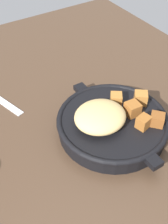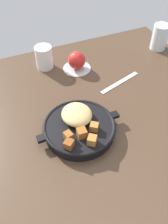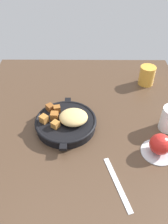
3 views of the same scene
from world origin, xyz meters
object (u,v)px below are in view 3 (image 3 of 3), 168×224
object	(u,v)px
red_apple	(160,144)
butter_knife	(117,183)
cast_iron_skillet	(66,122)
juice_glass_amber	(147,75)

from	to	relation	value
red_apple	butter_knife	xyz separation A→B (cm)	(12.01, -14.91, -3.96)
cast_iron_skillet	juice_glass_amber	bearing A→B (deg)	129.84
butter_knife	juice_glass_amber	distance (cm)	56.98
red_apple	juice_glass_amber	distance (cm)	41.78
red_apple	juice_glass_amber	world-z (taller)	juice_glass_amber
butter_knife	juice_glass_amber	xyz separation A→B (cm)	(-53.59, 18.88, 4.26)
red_apple	juice_glass_amber	xyz separation A→B (cm)	(-41.59, 3.97, 0.29)
cast_iron_skillet	juice_glass_amber	xyz separation A→B (cm)	(-29.65, 35.54, 1.78)
butter_knife	red_apple	bearing A→B (deg)	111.87
butter_knife	juice_glass_amber	world-z (taller)	juice_glass_amber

